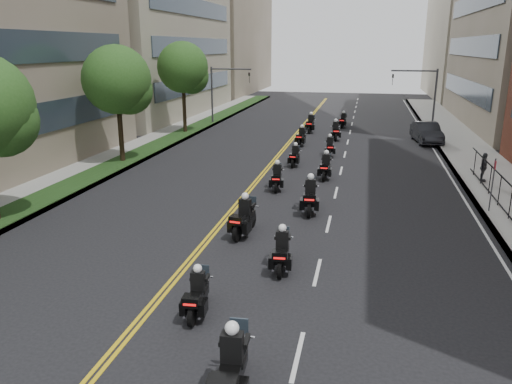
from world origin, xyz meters
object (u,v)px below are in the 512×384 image
(motorcycle_4, at_px, (244,219))
(motorcycle_10, at_px, (301,137))
(parked_sedan, at_px, (427,133))
(motorcycle_7, at_px, (326,167))
(motorcycle_9, at_px, (330,147))
(motorcycle_2, at_px, (197,295))
(motorcycle_5, at_px, (310,197))
(motorcycle_13, at_px, (343,121))
(motorcycle_8, at_px, (295,157))
(motorcycle_1, at_px, (231,371))
(motorcycle_12, at_px, (311,124))
(motorcycle_6, at_px, (277,178))
(motorcycle_11, at_px, (335,132))
(motorcycle_3, at_px, (282,252))
(pedestrian_c, at_px, (484,167))

(motorcycle_4, distance_m, motorcycle_10, 19.77)
(parked_sedan, bearing_deg, motorcycle_7, -125.27)
(parked_sedan, bearing_deg, motorcycle_9, -143.99)
(motorcycle_2, distance_m, motorcycle_4, 6.48)
(motorcycle_5, height_order, motorcycle_10, motorcycle_5)
(motorcycle_5, xyz_separation_m, motorcycle_13, (0.22, 26.06, -0.10))
(motorcycle_8, bearing_deg, motorcycle_13, 85.15)
(motorcycle_10, bearing_deg, motorcycle_1, -80.21)
(motorcycle_1, distance_m, motorcycle_8, 22.72)
(motorcycle_7, xyz_separation_m, motorcycle_12, (-2.71, 16.18, 0.06))
(motorcycle_8, bearing_deg, parked_sedan, 51.20)
(motorcycle_1, distance_m, motorcycle_5, 13.34)
(motorcycle_4, xyz_separation_m, motorcycle_8, (0.30, 12.83, -0.10))
(motorcycle_6, relative_size, motorcycle_9, 1.04)
(motorcycle_1, bearing_deg, motorcycle_11, 86.30)
(motorcycle_3, xyz_separation_m, parked_sedan, (7.46, 26.18, 0.17))
(parked_sedan, xyz_separation_m, pedestrian_c, (1.80, -12.54, 0.16))
(motorcycle_5, relative_size, parked_sedan, 0.51)
(motorcycle_9, bearing_deg, parked_sedan, 36.44)
(motorcycle_9, relative_size, motorcycle_11, 0.89)
(motorcycle_12, bearing_deg, motorcycle_2, -87.63)
(motorcycle_1, distance_m, motorcycle_7, 19.81)
(motorcycle_8, relative_size, parked_sedan, 0.42)
(motorcycle_3, xyz_separation_m, motorcycle_4, (-2.08, 2.95, 0.06))
(motorcycle_5, distance_m, motorcycle_8, 9.53)
(motorcycle_5, height_order, parked_sedan, motorcycle_5)
(parked_sedan, bearing_deg, pedestrian_c, -89.20)
(motorcycle_1, height_order, motorcycle_10, motorcycle_1)
(motorcycle_12, height_order, motorcycle_13, motorcycle_12)
(motorcycle_4, bearing_deg, motorcycle_3, -47.55)
(motorcycle_8, distance_m, motorcycle_9, 4.06)
(motorcycle_10, distance_m, motorcycle_13, 10.18)
(motorcycle_8, height_order, motorcycle_9, motorcycle_9)
(motorcycle_1, bearing_deg, motorcycle_12, 90.22)
(motorcycle_3, bearing_deg, motorcycle_6, 96.51)
(motorcycle_1, bearing_deg, motorcycle_10, 91.01)
(motorcycle_1, bearing_deg, motorcycle_2, 116.45)
(motorcycle_7, relative_size, motorcycle_10, 1.03)
(motorcycle_12, bearing_deg, motorcycle_8, -86.23)
(motorcycle_6, height_order, motorcycle_8, motorcycle_6)
(motorcycle_1, relative_size, motorcycle_12, 1.01)
(pedestrian_c, bearing_deg, parked_sedan, 13.13)
(motorcycle_3, relative_size, motorcycle_10, 1.00)
(motorcycle_11, xyz_separation_m, parked_sedan, (7.27, 0.40, 0.12))
(motorcycle_9, relative_size, pedestrian_c, 1.29)
(motorcycle_8, height_order, motorcycle_13, motorcycle_13)
(motorcycle_3, relative_size, motorcycle_4, 0.92)
(motorcycle_2, height_order, pedestrian_c, pedestrian_c)
(parked_sedan, distance_m, pedestrian_c, 12.67)
(motorcycle_1, xyz_separation_m, pedestrian_c, (9.22, 20.51, 0.24))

